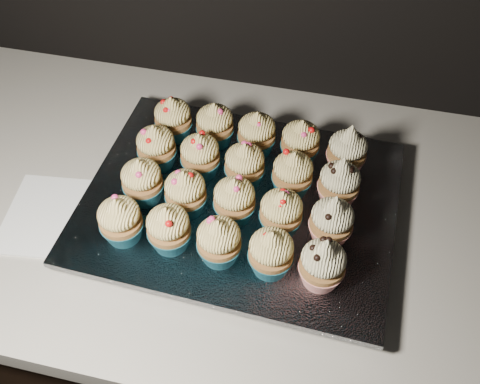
% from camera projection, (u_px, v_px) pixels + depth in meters
% --- Properties ---
extents(cabinet, '(2.40, 0.60, 0.86)m').
position_uv_depth(cabinet, '(210.00, 324.00, 1.24)').
color(cabinet, black).
rests_on(cabinet, ground).
extents(worktop, '(2.44, 0.64, 0.04)m').
position_uv_depth(worktop, '(198.00, 203.00, 0.89)').
color(worktop, beige).
rests_on(worktop, cabinet).
extents(napkin, '(0.18, 0.18, 0.00)m').
position_uv_depth(napkin, '(56.00, 216.00, 0.85)').
color(napkin, white).
rests_on(napkin, worktop).
extents(baking_tray, '(0.45, 0.35, 0.02)m').
position_uv_depth(baking_tray, '(240.00, 208.00, 0.85)').
color(baking_tray, black).
rests_on(baking_tray, worktop).
extents(foil_lining, '(0.49, 0.39, 0.01)m').
position_uv_depth(foil_lining, '(240.00, 201.00, 0.83)').
color(foil_lining, silver).
rests_on(foil_lining, baking_tray).
extents(cupcake_0, '(0.06, 0.06, 0.08)m').
position_uv_depth(cupcake_0, '(120.00, 220.00, 0.75)').
color(cupcake_0, '#185F73').
rests_on(cupcake_0, foil_lining).
extents(cupcake_1, '(0.06, 0.06, 0.08)m').
position_uv_depth(cupcake_1, '(169.00, 228.00, 0.75)').
color(cupcake_1, '#185F73').
rests_on(cupcake_1, foil_lining).
extents(cupcake_2, '(0.06, 0.06, 0.08)m').
position_uv_depth(cupcake_2, '(219.00, 241.00, 0.73)').
color(cupcake_2, '#185F73').
rests_on(cupcake_2, foil_lining).
extents(cupcake_3, '(0.06, 0.06, 0.08)m').
position_uv_depth(cupcake_3, '(271.00, 252.00, 0.72)').
color(cupcake_3, '#185F73').
rests_on(cupcake_3, foil_lining).
extents(cupcake_4, '(0.06, 0.06, 0.10)m').
position_uv_depth(cupcake_4, '(323.00, 263.00, 0.71)').
color(cupcake_4, red).
rests_on(cupcake_4, foil_lining).
extents(cupcake_5, '(0.06, 0.06, 0.08)m').
position_uv_depth(cupcake_5, '(142.00, 181.00, 0.80)').
color(cupcake_5, '#185F73').
rests_on(cupcake_5, foil_lining).
extents(cupcake_6, '(0.06, 0.06, 0.08)m').
position_uv_depth(cupcake_6, '(186.00, 192.00, 0.79)').
color(cupcake_6, '#185F73').
rests_on(cupcake_6, foil_lining).
extents(cupcake_7, '(0.06, 0.06, 0.08)m').
position_uv_depth(cupcake_7, '(234.00, 200.00, 0.78)').
color(cupcake_7, '#185F73').
rests_on(cupcake_7, foil_lining).
extents(cupcake_8, '(0.06, 0.06, 0.08)m').
position_uv_depth(cupcake_8, '(281.00, 212.00, 0.76)').
color(cupcake_8, '#185F73').
rests_on(cupcake_8, foil_lining).
extents(cupcake_9, '(0.06, 0.06, 0.10)m').
position_uv_depth(cupcake_9, '(332.00, 221.00, 0.75)').
color(cupcake_9, red).
rests_on(cupcake_9, foil_lining).
extents(cupcake_10, '(0.06, 0.06, 0.08)m').
position_uv_depth(cupcake_10, '(156.00, 147.00, 0.85)').
color(cupcake_10, '#185F73').
rests_on(cupcake_10, foil_lining).
extents(cupcake_11, '(0.06, 0.06, 0.08)m').
position_uv_depth(cupcake_11, '(200.00, 155.00, 0.84)').
color(cupcake_11, '#185F73').
rests_on(cupcake_11, foil_lining).
extents(cupcake_12, '(0.06, 0.06, 0.08)m').
position_uv_depth(cupcake_12, '(245.00, 165.00, 0.82)').
color(cupcake_12, '#185F73').
rests_on(cupcake_12, foil_lining).
extents(cupcake_13, '(0.06, 0.06, 0.08)m').
position_uv_depth(cupcake_13, '(292.00, 174.00, 0.81)').
color(cupcake_13, '#185F73').
rests_on(cupcake_13, foil_lining).
extents(cupcake_14, '(0.06, 0.06, 0.10)m').
position_uv_depth(cupcake_14, '(339.00, 183.00, 0.80)').
color(cupcake_14, red).
rests_on(cupcake_14, foil_lining).
extents(cupcake_15, '(0.06, 0.06, 0.08)m').
position_uv_depth(cupcake_15, '(173.00, 119.00, 0.89)').
color(cupcake_15, '#185F73').
rests_on(cupcake_15, foil_lining).
extents(cupcake_16, '(0.06, 0.06, 0.08)m').
position_uv_depth(cupcake_16, '(215.00, 125.00, 0.88)').
color(cupcake_16, '#185F73').
rests_on(cupcake_16, foil_lining).
extents(cupcake_17, '(0.06, 0.06, 0.08)m').
position_uv_depth(cupcake_17, '(257.00, 134.00, 0.87)').
color(cupcake_17, '#185F73').
rests_on(cupcake_17, foil_lining).
extents(cupcake_18, '(0.06, 0.06, 0.08)m').
position_uv_depth(cupcake_18, '(300.00, 142.00, 0.85)').
color(cupcake_18, '#185F73').
rests_on(cupcake_18, foil_lining).
extents(cupcake_19, '(0.06, 0.06, 0.10)m').
position_uv_depth(cupcake_19, '(347.00, 151.00, 0.84)').
color(cupcake_19, red).
rests_on(cupcake_19, foil_lining).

